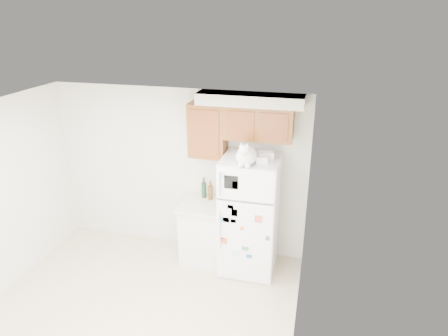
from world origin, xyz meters
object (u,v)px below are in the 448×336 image
(storage_box_front, at_px, (262,160))
(bottle_green, at_px, (204,187))
(refrigerator, at_px, (249,215))
(cat, at_px, (246,156))
(bottle_amber, at_px, (210,190))
(base_counter, at_px, (204,231))
(storage_box_back, at_px, (266,155))

(storage_box_front, bearing_deg, bottle_green, 148.22)
(refrigerator, xyz_separation_m, cat, (-0.02, -0.25, 0.97))
(storage_box_front, bearing_deg, bottle_amber, 147.97)
(base_counter, bearing_deg, storage_box_front, -13.72)
(refrigerator, xyz_separation_m, base_counter, (-0.69, 0.07, -0.39))
(storage_box_back, distance_m, bottle_green, 1.17)
(refrigerator, relative_size, bottle_green, 5.38)
(base_counter, height_order, bottle_amber, bottle_amber)
(base_counter, relative_size, storage_box_back, 5.11)
(storage_box_back, xyz_separation_m, bottle_amber, (-0.81, 0.20, -0.68))
(storage_box_back, distance_m, bottle_amber, 1.08)
(base_counter, distance_m, bottle_amber, 0.63)
(bottle_green, relative_size, bottle_amber, 1.06)
(bottle_green, bearing_deg, cat, -35.69)
(storage_box_front, height_order, bottle_green, storage_box_front)
(bottle_amber, bearing_deg, storage_box_back, -13.64)
(cat, relative_size, bottle_green, 1.51)
(base_counter, xyz_separation_m, storage_box_back, (0.88, -0.05, 1.29))
(cat, xyz_separation_m, storage_box_back, (0.21, 0.27, -0.08))
(base_counter, height_order, cat, cat)
(base_counter, distance_m, storage_box_front, 1.55)
(cat, height_order, storage_box_back, cat)
(bottle_green, bearing_deg, base_counter, -77.25)
(storage_box_back, height_order, storage_box_front, storage_box_back)
(base_counter, bearing_deg, cat, -25.65)
(base_counter, distance_m, bottle_green, 0.65)
(cat, bearing_deg, bottle_amber, 142.19)
(refrigerator, bearing_deg, base_counter, 173.90)
(cat, bearing_deg, storage_box_front, 31.61)
(refrigerator, height_order, base_counter, refrigerator)
(refrigerator, distance_m, bottle_green, 0.81)
(base_counter, bearing_deg, refrigerator, -6.10)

